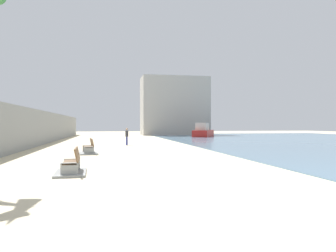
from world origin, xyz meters
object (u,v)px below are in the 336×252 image
object	(u,v)px
bench_near	(72,167)
person_walking	(127,135)
bench_far	(89,150)
boat_far_right	(203,132)

from	to	relation	value
bench_near	person_walking	world-z (taller)	person_walking
bench_far	person_walking	distance (m)	8.31
bench_far	bench_near	bearing A→B (deg)	-90.79
bench_far	boat_far_right	world-z (taller)	boat_far_right
boat_far_right	bench_near	bearing A→B (deg)	-114.74
bench_near	bench_far	world-z (taller)	same
bench_far	boat_far_right	xyz separation A→B (m)	(15.44, 25.44, 0.57)
bench_near	boat_far_right	distance (m)	37.18
bench_near	bench_far	size ratio (longest dim) A/B	0.97
bench_near	person_walking	size ratio (longest dim) A/B	1.37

